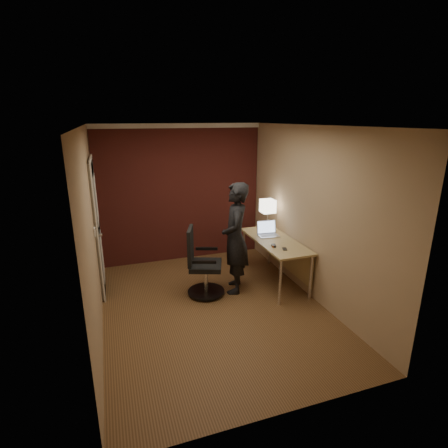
{
  "coord_description": "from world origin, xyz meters",
  "views": [
    {
      "loc": [
        -1.28,
        -4.24,
        2.6
      ],
      "look_at": [
        0.35,
        0.55,
        1.05
      ],
      "focal_mm": 28.0,
      "sensor_mm": 36.0,
      "label": 1
    }
  ],
  "objects_px": {
    "desk": "(279,247)",
    "person": "(235,238)",
    "office_chair": "(201,266)",
    "desk_lamp": "(268,207)",
    "phone": "(285,249)",
    "laptop": "(267,231)",
    "mouse": "(274,246)"
  },
  "relations": [
    {
      "from": "desk",
      "to": "person",
      "type": "height_order",
      "value": "person"
    },
    {
      "from": "office_chair",
      "to": "person",
      "type": "bearing_deg",
      "value": -2.41
    },
    {
      "from": "desk",
      "to": "desk_lamp",
      "type": "height_order",
      "value": "desk_lamp"
    },
    {
      "from": "person",
      "to": "office_chair",
      "type": "bearing_deg",
      "value": -72.6
    },
    {
      "from": "phone",
      "to": "laptop",
      "type": "bearing_deg",
      "value": 105.32
    },
    {
      "from": "desk",
      "to": "laptop",
      "type": "distance_m",
      "value": 0.33
    },
    {
      "from": "laptop",
      "to": "phone",
      "type": "xyz_separation_m",
      "value": [
        -0.04,
        -0.68,
        -0.06
      ]
    },
    {
      "from": "desk",
      "to": "phone",
      "type": "relative_size",
      "value": 13.04
    },
    {
      "from": "desk",
      "to": "mouse",
      "type": "relative_size",
      "value": 15.0
    },
    {
      "from": "desk",
      "to": "mouse",
      "type": "xyz_separation_m",
      "value": [
        -0.23,
        -0.27,
        0.14
      ]
    },
    {
      "from": "mouse",
      "to": "person",
      "type": "xyz_separation_m",
      "value": [
        -0.54,
        0.22,
        0.1
      ]
    },
    {
      "from": "desk_lamp",
      "to": "mouse",
      "type": "bearing_deg",
      "value": -108.35
    },
    {
      "from": "person",
      "to": "laptop",
      "type": "bearing_deg",
      "value": 134.07
    },
    {
      "from": "phone",
      "to": "desk",
      "type": "bearing_deg",
      "value": 91.89
    },
    {
      "from": "office_chair",
      "to": "phone",
      "type": "bearing_deg",
      "value": -18.38
    },
    {
      "from": "desk_lamp",
      "to": "laptop",
      "type": "relative_size",
      "value": 1.53
    },
    {
      "from": "mouse",
      "to": "office_chair",
      "type": "relative_size",
      "value": 0.1
    },
    {
      "from": "desk_lamp",
      "to": "person",
      "type": "relative_size",
      "value": 0.31
    },
    {
      "from": "desk_lamp",
      "to": "mouse",
      "type": "height_order",
      "value": "desk_lamp"
    },
    {
      "from": "mouse",
      "to": "person",
      "type": "bearing_deg",
      "value": 175.39
    },
    {
      "from": "phone",
      "to": "office_chair",
      "type": "relative_size",
      "value": 0.11
    },
    {
      "from": "desk",
      "to": "laptop",
      "type": "height_order",
      "value": "laptop"
    },
    {
      "from": "laptop",
      "to": "mouse",
      "type": "relative_size",
      "value": 3.5
    },
    {
      "from": "mouse",
      "to": "office_chair",
      "type": "height_order",
      "value": "office_chair"
    },
    {
      "from": "mouse",
      "to": "desk_lamp",
      "type": "bearing_deg",
      "value": 89.16
    },
    {
      "from": "laptop",
      "to": "office_chair",
      "type": "xyz_separation_m",
      "value": [
        -1.22,
        -0.29,
        -0.34
      ]
    },
    {
      "from": "person",
      "to": "desk",
      "type": "bearing_deg",
      "value": 113.55
    },
    {
      "from": "desk_lamp",
      "to": "phone",
      "type": "relative_size",
      "value": 4.65
    },
    {
      "from": "desk_lamp",
      "to": "office_chair",
      "type": "relative_size",
      "value": 0.52
    },
    {
      "from": "office_chair",
      "to": "person",
      "type": "xyz_separation_m",
      "value": [
        0.53,
        -0.02,
        0.39
      ]
    },
    {
      "from": "laptop",
      "to": "person",
      "type": "relative_size",
      "value": 0.21
    },
    {
      "from": "desk_lamp",
      "to": "mouse",
      "type": "xyz_separation_m",
      "value": [
        -0.26,
        -0.78,
        -0.4
      ]
    }
  ]
}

